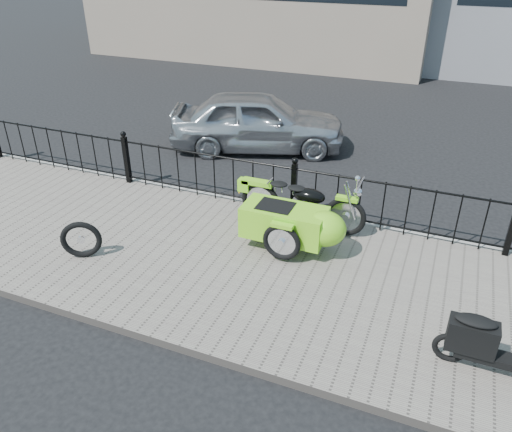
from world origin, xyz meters
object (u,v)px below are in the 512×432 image
at_px(scooter, 494,345).
at_px(sedan_car, 258,121).
at_px(motorcycle_sidecar, 298,220).
at_px(spare_tire, 81,240).

distance_m(scooter, sedan_car, 7.67).
xyz_separation_m(motorcycle_sidecar, scooter, (2.85, -1.72, -0.09)).
xyz_separation_m(scooter, sedan_car, (-5.14, 5.69, 0.19)).
distance_m(scooter, spare_tire, 5.80).
distance_m(spare_tire, sedan_car, 5.59).
distance_m(motorcycle_sidecar, scooter, 3.33).
bearing_deg(sedan_car, spare_tire, 153.82).
bearing_deg(scooter, sedan_car, 132.13).
bearing_deg(motorcycle_sidecar, sedan_car, 120.04).
height_order(motorcycle_sidecar, scooter, scooter).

